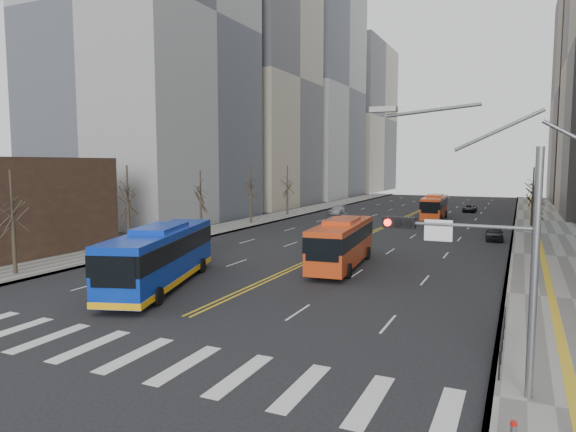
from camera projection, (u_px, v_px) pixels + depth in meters
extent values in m
plane|color=black|center=(112.00, 350.00, 20.62)|extent=(220.00, 220.00, 0.00)
cube|color=slate|center=(548.00, 234.00, 54.14)|extent=(7.00, 130.00, 0.15)
cube|color=slate|center=(262.00, 220.00, 68.16)|extent=(5.00, 130.00, 0.15)
cube|color=silver|center=(11.00, 331.00, 23.06)|extent=(0.70, 4.00, 0.01)
cube|color=silver|center=(49.00, 338.00, 22.09)|extent=(0.70, 4.00, 0.01)
cube|color=silver|center=(90.00, 346.00, 21.11)|extent=(0.70, 4.00, 0.01)
cube|color=silver|center=(135.00, 355.00, 20.14)|extent=(0.70, 4.00, 0.01)
cube|color=silver|center=(185.00, 365.00, 19.16)|extent=(0.70, 4.00, 0.01)
cube|color=silver|center=(240.00, 375.00, 18.19)|extent=(0.70, 4.00, 0.01)
cube|color=silver|center=(301.00, 387.00, 17.21)|extent=(0.70, 4.00, 0.01)
cube|color=silver|center=(370.00, 401.00, 16.24)|extent=(0.70, 4.00, 0.01)
cube|color=silver|center=(447.00, 416.00, 15.26)|extent=(0.70, 4.00, 0.01)
cube|color=gold|center=(401.00, 218.00, 70.50)|extent=(0.15, 100.00, 0.01)
cube|color=gold|center=(404.00, 219.00, 70.34)|extent=(0.15, 100.00, 0.01)
cube|color=gray|center=(145.00, 22.00, 66.99)|extent=(22.00, 24.00, 52.00)
cube|color=gray|center=(243.00, 82.00, 90.94)|extent=(22.00, 22.00, 44.00)
cube|color=gray|center=(307.00, 90.00, 114.77)|extent=(20.00, 26.00, 48.00)
cube|color=gray|center=(353.00, 119.00, 143.73)|extent=(18.00, 30.00, 40.00)
cylinder|color=slate|center=(534.00, 277.00, 15.76)|extent=(0.24, 0.24, 8.00)
cylinder|color=slate|center=(459.00, 225.00, 16.54)|extent=(4.50, 0.12, 0.12)
cube|color=black|center=(399.00, 223.00, 17.34)|extent=(1.10, 0.28, 0.38)
cylinder|color=#FF190C|center=(388.00, 223.00, 17.34)|extent=(0.24, 0.08, 0.24)
cylinder|color=black|center=(398.00, 223.00, 17.20)|extent=(0.24, 0.08, 0.24)
cylinder|color=black|center=(408.00, 224.00, 17.05)|extent=(0.24, 0.08, 0.24)
cube|color=white|center=(438.00, 230.00, 16.83)|extent=(0.90, 0.06, 0.70)
cube|color=#999993|center=(384.00, 109.00, 17.21)|extent=(0.90, 0.35, 0.18)
cube|color=black|center=(503.00, 326.00, 20.04)|extent=(0.04, 6.00, 0.04)
cylinder|color=black|center=(499.00, 366.00, 17.38)|extent=(0.06, 0.06, 1.00)
cylinder|color=black|center=(501.00, 351.00, 18.74)|extent=(0.06, 0.06, 1.00)
cylinder|color=black|center=(502.00, 339.00, 20.09)|extent=(0.06, 0.06, 1.00)
cylinder|color=black|center=(504.00, 328.00, 21.45)|extent=(0.06, 0.06, 1.00)
cylinder|color=black|center=(505.00, 318.00, 22.81)|extent=(0.06, 0.06, 1.00)
cylinder|color=#B2140F|center=(514.00, 423.00, 13.08)|extent=(0.17, 0.17, 0.10)
cylinder|color=#2D231B|center=(14.00, 248.00, 34.28)|extent=(0.28, 0.28, 3.75)
cylinder|color=#2D231B|center=(129.00, 228.00, 44.23)|extent=(0.28, 0.28, 3.90)
cylinder|color=#2D231B|center=(201.00, 218.00, 54.20)|extent=(0.28, 0.28, 3.60)
cylinder|color=#2D231B|center=(251.00, 208.00, 64.14)|extent=(0.28, 0.28, 4.00)
cylinder|color=#2D231B|center=(287.00, 203.00, 74.11)|extent=(0.28, 0.28, 3.80)
cylinder|color=#2D231B|center=(534.00, 223.00, 50.07)|extent=(0.28, 0.28, 3.50)
cylinder|color=#2D231B|center=(532.00, 211.00, 60.92)|extent=(0.28, 0.28, 3.75)
cube|color=#0B2FAB|center=(161.00, 256.00, 31.24)|extent=(6.56, 13.15, 3.10)
cube|color=black|center=(161.00, 246.00, 31.18)|extent=(6.62, 13.19, 1.11)
cube|color=#0B2FAB|center=(160.00, 229.00, 31.07)|extent=(3.45, 4.98, 0.40)
cube|color=#FFB00D|center=(161.00, 277.00, 31.38)|extent=(6.62, 13.19, 0.35)
cylinder|color=black|center=(109.00, 295.00, 27.44)|extent=(0.59, 1.04, 1.00)
cylinder|color=black|center=(158.00, 296.00, 27.13)|extent=(0.59, 1.04, 1.00)
cylinder|color=black|center=(164.00, 265.00, 35.63)|extent=(0.59, 1.04, 1.00)
cylinder|color=black|center=(202.00, 266.00, 35.33)|extent=(0.59, 1.04, 1.00)
cube|color=#C73E15|center=(342.00, 243.00, 37.16)|extent=(3.63, 11.31, 2.88)
cube|color=black|center=(342.00, 235.00, 37.10)|extent=(3.69, 11.34, 1.03)
cube|color=#C73E15|center=(342.00, 222.00, 37.00)|extent=(2.40, 4.07, 0.40)
cylinder|color=black|center=(311.00, 268.00, 34.34)|extent=(0.40, 1.03, 1.00)
cylinder|color=black|center=(349.00, 271.00, 33.54)|extent=(0.40, 1.03, 1.00)
cylinder|color=black|center=(336.00, 251.00, 41.04)|extent=(0.40, 1.03, 1.00)
cylinder|color=black|center=(368.00, 253.00, 40.24)|extent=(0.40, 1.03, 1.00)
cube|color=#C73E15|center=(434.00, 207.00, 68.63)|extent=(2.87, 10.76, 2.75)
cube|color=black|center=(434.00, 203.00, 68.57)|extent=(2.93, 10.78, 0.99)
cube|color=#C73E15|center=(435.00, 196.00, 68.48)|extent=(2.09, 3.81, 0.40)
cylinder|color=black|center=(421.00, 218.00, 66.06)|extent=(0.34, 1.01, 1.00)
cylinder|color=black|center=(441.00, 219.00, 65.15)|extent=(0.34, 1.01, 1.00)
cylinder|color=black|center=(428.00, 214.00, 72.35)|extent=(0.34, 1.01, 1.00)
cylinder|color=black|center=(446.00, 214.00, 71.44)|extent=(0.34, 1.01, 1.00)
imported|color=silver|center=(164.00, 245.00, 43.14)|extent=(2.80, 4.60, 1.43)
imported|color=black|center=(494.00, 233.00, 50.40)|extent=(1.89, 4.13, 1.37)
imported|color=#A7A7AD|center=(337.00, 210.00, 76.69)|extent=(1.88, 4.21, 1.20)
imported|color=black|center=(470.00, 208.00, 79.96)|extent=(1.94, 4.08, 1.13)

